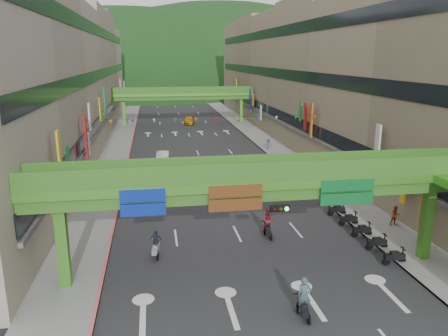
# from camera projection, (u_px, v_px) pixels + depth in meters

# --- Properties ---
(ground) EXTENTS (320.00, 320.00, 0.00)m
(ground) POSITION_uv_depth(u_px,v_px,m) (285.00, 332.00, 20.72)
(ground) COLOR black
(ground) RESTS_ON ground
(road_slab) EXTENTS (18.00, 140.00, 0.02)m
(road_slab) POSITION_uv_depth(u_px,v_px,m) (191.00, 139.00, 68.50)
(road_slab) COLOR #28282B
(road_slab) RESTS_ON ground
(sidewalk_left) EXTENTS (4.00, 140.00, 0.15)m
(sidewalk_left) POSITION_uv_depth(u_px,v_px,m) (119.00, 141.00, 66.77)
(sidewalk_left) COLOR gray
(sidewalk_left) RESTS_ON ground
(sidewalk_right) EXTENTS (4.00, 140.00, 0.15)m
(sidewalk_right) POSITION_uv_depth(u_px,v_px,m) (259.00, 137.00, 70.20)
(sidewalk_right) COLOR gray
(sidewalk_right) RESTS_ON ground
(curb_left) EXTENTS (0.20, 140.00, 0.18)m
(curb_left) POSITION_uv_depth(u_px,v_px,m) (132.00, 141.00, 67.06)
(curb_left) COLOR #CC5959
(curb_left) RESTS_ON ground
(curb_right) EXTENTS (0.20, 140.00, 0.18)m
(curb_right) POSITION_uv_depth(u_px,v_px,m) (248.00, 137.00, 69.90)
(curb_right) COLOR gray
(curb_right) RESTS_ON ground
(building_row_left) EXTENTS (12.80, 95.00, 19.00)m
(building_row_left) POSITION_uv_depth(u_px,v_px,m) (60.00, 79.00, 63.19)
(building_row_left) COLOR #9E937F
(building_row_left) RESTS_ON ground
(building_row_right) EXTENTS (12.80, 95.00, 19.00)m
(building_row_right) POSITION_uv_depth(u_px,v_px,m) (309.00, 77.00, 69.10)
(building_row_right) COLOR gray
(building_row_right) RESTS_ON ground
(overpass_near) EXTENTS (28.00, 12.27, 7.10)m
(overpass_near) POSITION_uv_depth(u_px,v_px,m) (276.00, 193.00, 24.71)
(overpass_near) COLOR #4C9E2D
(overpass_near) RESTS_ON ground
(overpass_far) EXTENTS (28.00, 2.20, 7.10)m
(overpass_far) POSITION_uv_depth(u_px,v_px,m) (183.00, 96.00, 81.49)
(overpass_far) COLOR #4C9E2D
(overpass_far) RESTS_ON ground
(hill_left) EXTENTS (168.00, 140.00, 112.00)m
(hill_left) POSITION_uv_depth(u_px,v_px,m) (128.00, 89.00, 171.29)
(hill_left) COLOR #1C4419
(hill_left) RESTS_ON ground
(hill_right) EXTENTS (208.00, 176.00, 128.00)m
(hill_right) POSITION_uv_depth(u_px,v_px,m) (221.00, 85.00, 196.65)
(hill_right) COLOR #1C4419
(hill_right) RESTS_ON ground
(bunting_string) EXTENTS (26.00, 0.36, 0.47)m
(bunting_string) POSITION_uv_depth(u_px,v_px,m) (206.00, 119.00, 47.90)
(bunting_string) COLOR black
(bunting_string) RESTS_ON ground
(scooter_rider_near) EXTENTS (0.76, 1.59, 2.20)m
(scooter_rider_near) POSITION_uv_depth(u_px,v_px,m) (304.00, 299.00, 21.61)
(scooter_rider_near) COLOR black
(scooter_rider_near) RESTS_ON ground
(scooter_rider_mid) EXTENTS (1.03, 1.58, 2.21)m
(scooter_rider_mid) POSITION_uv_depth(u_px,v_px,m) (268.00, 222.00, 31.30)
(scooter_rider_mid) COLOR black
(scooter_rider_mid) RESTS_ON ground
(scooter_rider_left) EXTENTS (0.93, 1.59, 1.86)m
(scooter_rider_left) POSITION_uv_depth(u_px,v_px,m) (156.00, 244.00, 28.29)
(scooter_rider_left) COLOR gray
(scooter_rider_left) RESTS_ON ground
(scooter_rider_far) EXTENTS (0.79, 1.60, 1.93)m
(scooter_rider_far) POSITION_uv_depth(u_px,v_px,m) (178.00, 176.00, 44.05)
(scooter_rider_far) COLOR maroon
(scooter_rider_far) RESTS_ON ground
(parked_scooter_row) EXTENTS (1.60, 9.35, 1.08)m
(parked_scooter_row) POSITION_uv_depth(u_px,v_px,m) (362.00, 230.00, 31.52)
(parked_scooter_row) COLOR black
(parked_scooter_row) RESTS_ON ground
(car_silver) EXTENTS (1.97, 4.50, 1.44)m
(car_silver) POSITION_uv_depth(u_px,v_px,m) (163.00, 157.00, 53.26)
(car_silver) COLOR #B8B8C1
(car_silver) RESTS_ON ground
(car_yellow) EXTENTS (2.42, 4.64, 1.51)m
(car_yellow) POSITION_uv_depth(u_px,v_px,m) (189.00, 120.00, 83.95)
(car_yellow) COLOR orange
(car_yellow) RESTS_ON ground
(pedestrian_red) EXTENTS (0.77, 0.61, 1.54)m
(pedestrian_red) POSITION_uv_depth(u_px,v_px,m) (395.00, 217.00, 33.33)
(pedestrian_red) COLOR #9B3F1B
(pedestrian_red) RESTS_ON ground
(pedestrian_dark) EXTENTS (0.95, 0.81, 1.53)m
(pedestrian_dark) POSITION_uv_depth(u_px,v_px,m) (322.00, 175.00, 45.32)
(pedestrian_dark) COLOR black
(pedestrian_dark) RESTS_ON ground
(pedestrian_blue) EXTENTS (0.81, 0.66, 1.50)m
(pedestrian_blue) POSITION_uv_depth(u_px,v_px,m) (268.00, 145.00, 60.29)
(pedestrian_blue) COLOR #3E4163
(pedestrian_blue) RESTS_ON ground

